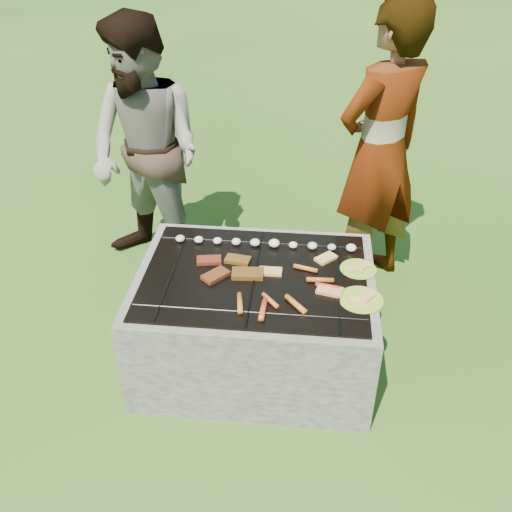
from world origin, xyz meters
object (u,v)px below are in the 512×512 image
Objects in this scene: plate_near at (361,300)px; plate_far at (358,269)px; cook at (380,153)px; bystander at (147,154)px; fire_pit at (255,321)px.

plate_far is at bearing 90.17° from plate_near.
cook reaches higher than plate_far.
plate_near is at bearing -89.83° from plate_far.
plate_near is at bearing 43.43° from cook.
plate_near is 0.15× the size of cook.
cook reaches higher than bystander.
plate_far is at bearing 11.20° from fire_pit.
plate_far is 0.11× the size of bystander.
cook is (0.14, 0.82, 0.34)m from plate_far.
plate_near reaches higher than fire_pit.
cook reaches higher than fire_pit.
plate_far is 0.11× the size of cook.
fire_pit is 4.47× the size of plate_near.
plate_near is at bearing -9.76° from bystander.
fire_pit is 0.67m from plate_near.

